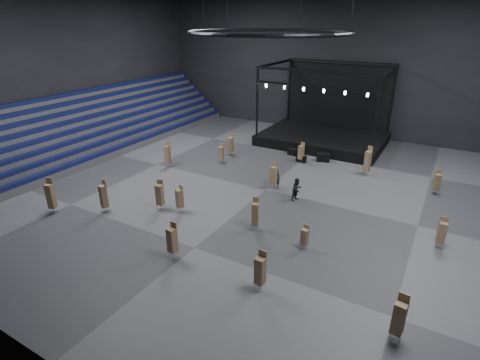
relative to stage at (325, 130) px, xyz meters
The scene contains 29 objects.
floor 16.30m from the stage, 90.00° to the right, with size 50.00×50.00×0.00m, color #4F4F51.
wall_back 8.93m from the stage, 90.00° to the left, with size 50.00×0.20×18.00m, color black.
wall_front 37.99m from the stage, 90.00° to the right, with size 50.00×0.20×18.00m, color black.
wall_left 30.75m from the stage, 147.00° to the right, with size 0.20×42.00×18.00m, color black.
bleachers_left 28.10m from the stage, 144.71° to the right, with size 7.20×40.00×6.40m.
stage is the anchor object (origin of this frame).
truss_ring 19.93m from the stage, 90.00° to the right, with size 12.30×12.30×5.15m.
flight_case_left 6.71m from the stage, 102.75° to the right, with size 1.07×0.53×0.71m, color black.
flight_case_mid 8.08m from the stage, 88.94° to the right, with size 1.04×0.52×0.69m, color black.
flight_case_right 7.12m from the stage, 72.66° to the right, with size 1.33×0.67×0.89m, color black.
chair_stack_0 30.87m from the stage, 113.89° to the right, with size 0.65×0.65×2.86m.
chair_stack_1 24.07m from the stage, 74.76° to the right, with size 0.48×0.48×1.74m.
chair_stack_2 23.51m from the stage, 99.77° to the right, with size 0.60×0.60×2.23m.
chair_stack_3 24.27m from the stage, 103.33° to the right, with size 0.63×0.63×2.50m.
chair_stack_4 8.23m from the stage, 88.84° to the right, with size 0.61×0.61×2.21m.
chair_stack_5 23.27m from the stage, 53.01° to the right, with size 0.56×0.56×2.22m.
chair_stack_6 28.78m from the stage, 78.71° to the right, with size 0.55×0.55×2.47m.
chair_stack_7 22.78m from the stage, 84.00° to the right, with size 0.56×0.56×2.51m.
chair_stack_8 14.19m from the stage, 120.07° to the right, with size 0.52×0.52×2.01m.
chair_stack_9 16.22m from the stage, 36.19° to the right, with size 0.61×0.61×2.16m.
chair_stack_10 19.62m from the stage, 124.01° to the right, with size 0.59×0.59×2.75m.
chair_stack_11 10.75m from the stage, 49.93° to the right, with size 0.62×0.62×2.89m.
chair_stack_12 15.67m from the stage, 88.12° to the right, with size 0.52×0.52×2.52m.
chair_stack_13 28.23m from the stage, 91.11° to the right, with size 0.57×0.57×2.47m.
chair_stack_14 12.38m from the stage, 126.75° to the right, with size 0.52×0.52×2.44m.
chair_stack_15 30.99m from the stage, 65.58° to the right, with size 0.60×0.60×2.56m.
chair_stack_16 27.63m from the stage, 109.23° to the right, with size 0.57×0.57×2.67m.
man_center 15.20m from the stage, 87.75° to the right, with size 0.64×0.42×1.75m, color black.
crew_member 17.03m from the stage, 79.31° to the right, with size 0.95×0.74×1.96m, color black.
Camera 1 is at (13.09, -27.13, 13.99)m, focal length 28.00 mm.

